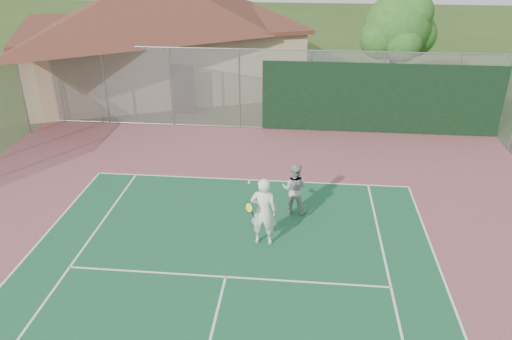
{
  "coord_description": "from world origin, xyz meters",
  "views": [
    {
      "loc": [
        1.78,
        -3.68,
        7.95
      ],
      "look_at": [
        0.4,
        10.13,
        1.26
      ],
      "focal_mm": 35.0,
      "sensor_mm": 36.0,
      "label": 1
    }
  ],
  "objects": [
    {
      "name": "tree",
      "position": [
        6.31,
        22.1,
        3.53
      ],
      "size": [
        3.85,
        3.65,
        5.37
      ],
      "color": "#392814",
      "rests_on": "ground"
    },
    {
      "name": "back_fence",
      "position": [
        2.11,
        16.98,
        1.67
      ],
      "size": [
        20.08,
        0.11,
        3.53
      ],
      "color": "gray",
      "rests_on": "ground"
    },
    {
      "name": "bleachers",
      "position": [
        -8.32,
        20.63,
        0.56
      ],
      "size": [
        3.26,
        2.38,
        1.06
      ],
      "rotation": [
        0.0,
        0.0,
        0.29
      ],
      "color": "maroon",
      "rests_on": "ground"
    },
    {
      "name": "clubhouse",
      "position": [
        -6.12,
        23.21,
        3.26
      ],
      "size": [
        17.5,
        14.81,
        6.41
      ],
      "rotation": [
        0.0,
        0.0,
        0.39
      ],
      "color": "tan",
      "rests_on": "ground"
    },
    {
      "name": "player_white_front",
      "position": [
        0.81,
        8.06,
        1.0
      ],
      "size": [
        0.92,
        0.74,
        2.0
      ],
      "rotation": [
        0.0,
        0.0,
        3.07
      ],
      "color": "white",
      "rests_on": "ground"
    },
    {
      "name": "player_grey_back",
      "position": [
        1.6,
        9.84,
        0.81
      ],
      "size": [
        0.87,
        0.72,
        1.62
      ],
      "rotation": [
        0.0,
        0.0,
        3.0
      ],
      "color": "#9EA0A2",
      "rests_on": "ground"
    }
  ]
}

